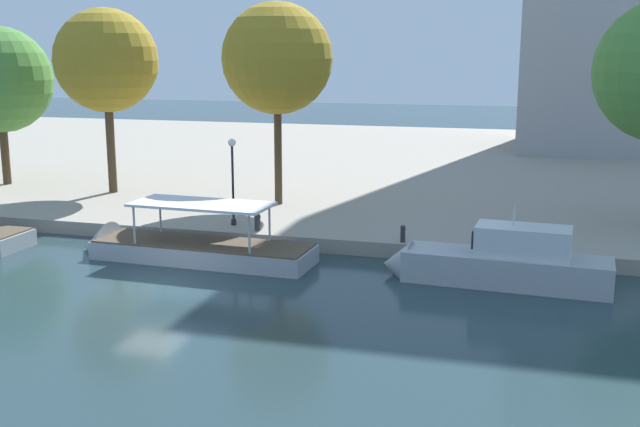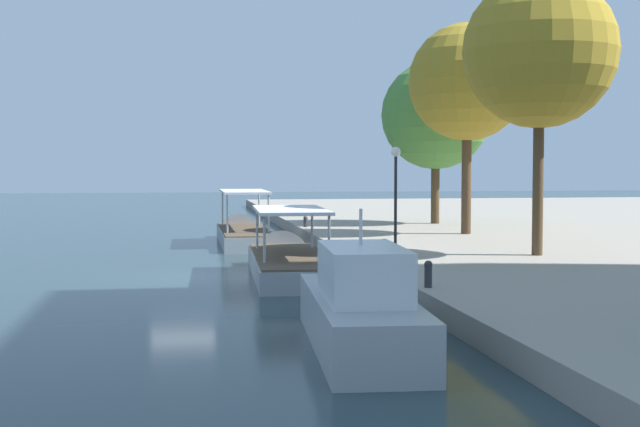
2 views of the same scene
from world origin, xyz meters
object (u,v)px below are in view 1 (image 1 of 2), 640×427
(lamp_post, at_px, (233,172))
(tree_3, at_px, (277,57))
(tour_boat_1, at_px, (183,253))
(mooring_bollard_0, at_px, (403,233))
(motor_yacht_2, at_px, (495,266))
(mooring_bollard_2, at_px, (257,221))
(tree_1, at_px, (108,60))

(lamp_post, relative_size, tree_3, 0.39)
(tour_boat_1, height_order, mooring_bollard_0, tour_boat_1)
(mooring_bollard_0, distance_m, tree_3, 13.65)
(motor_yacht_2, distance_m, mooring_bollard_2, 12.22)
(lamp_post, relative_size, tree_1, 0.39)
(mooring_bollard_0, relative_size, lamp_post, 0.19)
(motor_yacht_2, relative_size, mooring_bollard_2, 10.95)
(mooring_bollard_2, xyz_separation_m, tree_3, (-1.19, 6.76, 7.90))
(tour_boat_1, height_order, tree_1, tree_1)
(motor_yacht_2, distance_m, mooring_bollard_0, 5.37)
(tree_1, height_order, tree_3, tree_3)
(tour_boat_1, relative_size, mooring_bollard_0, 14.10)
(mooring_bollard_2, height_order, tree_3, tree_3)
(tour_boat_1, relative_size, mooring_bollard_2, 13.38)
(mooring_bollard_2, bearing_deg, lamp_post, 152.52)
(motor_yacht_2, relative_size, tree_1, 0.84)
(tour_boat_1, bearing_deg, motor_yacht_2, -177.85)
(tree_1, bearing_deg, mooring_bollard_2, -31.43)
(motor_yacht_2, bearing_deg, mooring_bollard_2, -12.94)
(mooring_bollard_0, height_order, lamp_post, lamp_post)
(motor_yacht_2, height_order, lamp_post, lamp_post)
(mooring_bollard_2, distance_m, tree_1, 16.40)
(motor_yacht_2, xyz_separation_m, tree_1, (-24.06, 11.01, 8.16))
(tour_boat_1, distance_m, tree_3, 13.53)
(mooring_bollard_2, distance_m, tree_3, 10.46)
(tour_boat_1, relative_size, tree_3, 1.01)
(tree_3, bearing_deg, lamp_post, -94.02)
(tour_boat_1, height_order, motor_yacht_2, motor_yacht_2)
(mooring_bollard_0, height_order, mooring_bollard_2, mooring_bollard_2)
(mooring_bollard_0, bearing_deg, tour_boat_1, -162.53)
(mooring_bollard_2, bearing_deg, mooring_bollard_0, -2.95)
(motor_yacht_2, bearing_deg, tour_boat_1, 3.44)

